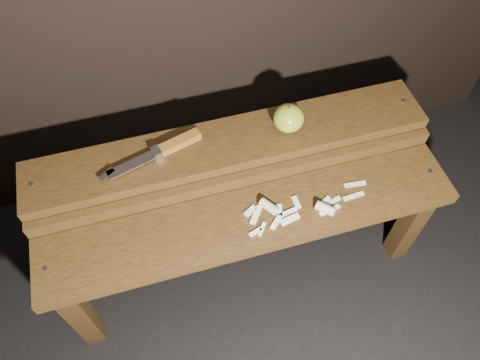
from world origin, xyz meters
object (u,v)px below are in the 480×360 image
object	(u,v)px
apple	(288,118)
knife	(168,148)
bench_front_tier	(252,232)
bench_rear_tier	(230,159)

from	to	relation	value
apple	knife	size ratio (longest dim) A/B	0.31
bench_front_tier	knife	xyz separation A→B (m)	(-0.18, 0.24, 0.16)
bench_front_tier	bench_rear_tier	size ratio (longest dim) A/B	1.00
bench_front_tier	apple	size ratio (longest dim) A/B	12.80
apple	knife	distance (m)	0.36
apple	knife	world-z (taller)	apple
knife	bench_rear_tier	bearing A→B (deg)	-5.46
bench_rear_tier	apple	xyz separation A→B (m)	(0.18, 0.00, 0.13)
apple	knife	bearing A→B (deg)	177.95
bench_rear_tier	knife	xyz separation A→B (m)	(-0.18, 0.02, 0.10)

